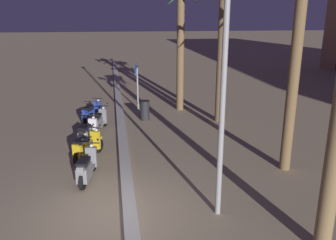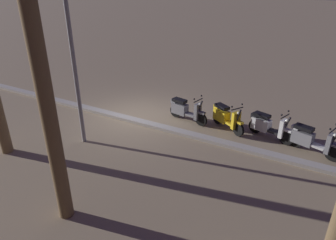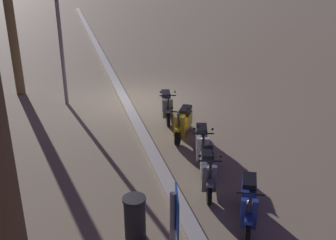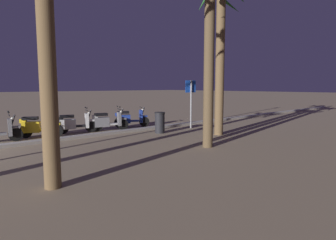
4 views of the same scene
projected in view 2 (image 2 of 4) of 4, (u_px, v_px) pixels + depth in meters
ground_plane at (135, 117)px, 12.63m from camera, size 200.00×200.00×0.00m
curb_strip at (130, 119)px, 12.28m from camera, size 60.00×0.36×0.12m
scooter_grey_lead_nearest at (311, 140)px, 9.86m from camera, size 1.71×0.78×1.17m
scooter_white_mid_centre at (268, 126)px, 10.82m from camera, size 1.71×0.78×1.17m
scooter_yellow_gap_after_mid at (226, 117)px, 11.49m from camera, size 1.54×0.99×1.17m
scooter_grey_last_in_row at (185, 110)px, 12.16m from camera, size 1.80×0.67×1.17m
street_lamp at (66, 2)px, 8.74m from camera, size 0.36×0.36×7.81m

